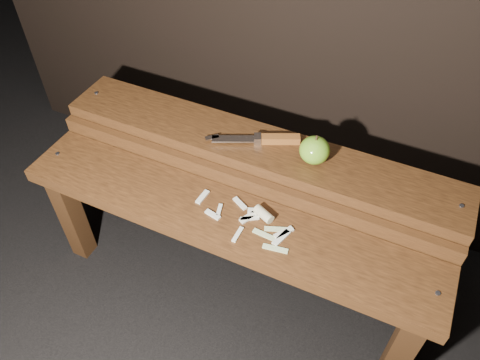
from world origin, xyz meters
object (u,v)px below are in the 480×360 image
at_px(bench_rear_tier, 255,165).
at_px(knife, 268,139).
at_px(apple, 315,150).
at_px(bench_front_tier, 221,233).

height_order(bench_rear_tier, knife, knife).
height_order(apple, knife, apple).
distance_m(bench_front_tier, knife, 0.30).
relative_size(bench_front_tier, bench_rear_tier, 1.00).
distance_m(bench_rear_tier, knife, 0.10).
height_order(bench_rear_tier, apple, apple).
xyz_separation_m(bench_rear_tier, knife, (0.03, 0.02, 0.10)).
bearing_deg(apple, bench_front_tier, -126.33).
height_order(bench_front_tier, bench_rear_tier, bench_rear_tier).
distance_m(bench_front_tier, apple, 0.34).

